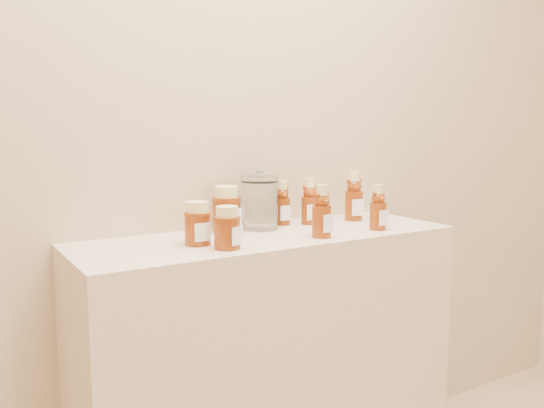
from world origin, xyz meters
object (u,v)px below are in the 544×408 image
display_table (269,373)px  bear_bottle_back_left (282,200)px  honey_jar_left (198,223)px  glass_canister (260,200)px  bear_bottle_front_left (322,208)px

display_table → bear_bottle_back_left: (0.13, 0.13, 0.53)m
honey_jar_left → glass_canister: 0.30m
bear_bottle_back_left → glass_canister: (-0.11, -0.03, 0.01)m
display_table → bear_bottle_front_left: bear_bottle_front_left is taller
bear_bottle_front_left → honey_jar_left: size_ratio=1.47×
bear_bottle_back_left → glass_canister: bearing=-157.0°
bear_bottle_front_left → glass_canister: (-0.09, 0.21, 0.00)m
honey_jar_left → display_table: bearing=7.6°
bear_bottle_back_left → bear_bottle_front_left: (-0.02, -0.25, 0.01)m
glass_canister → display_table: bearing=-104.8°
bear_bottle_front_left → honey_jar_left: bearing=157.5°
display_table → bear_bottle_back_left: size_ratio=7.07×
bear_bottle_back_left → glass_canister: glass_canister is taller
honey_jar_left → glass_canister: (0.27, 0.12, 0.03)m
display_table → glass_canister: bearing=75.2°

